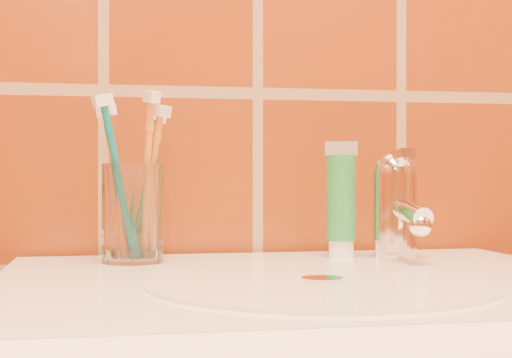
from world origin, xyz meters
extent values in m
cylinder|color=silver|center=(0.00, 0.91, 0.85)|extent=(0.30, 0.30, 0.00)
cylinder|color=white|center=(0.00, 0.91, 0.85)|extent=(0.04, 0.04, 0.00)
cylinder|color=white|center=(-0.15, 1.11, 0.90)|extent=(0.08, 0.08, 0.11)
cylinder|color=white|center=(0.08, 1.12, 0.86)|extent=(0.03, 0.03, 0.02)
cylinder|color=#1B7131|center=(0.08, 1.12, 0.92)|extent=(0.03, 0.03, 0.10)
cube|color=beige|center=(0.08, 1.12, 0.97)|extent=(0.04, 0.00, 0.02)
cylinder|color=white|center=(0.14, 1.09, 0.90)|extent=(0.05, 0.05, 0.09)
sphere|color=white|center=(0.14, 1.09, 0.94)|extent=(0.05, 0.05, 0.05)
cylinder|color=white|center=(0.14, 1.06, 0.91)|extent=(0.02, 0.09, 0.03)
cube|color=white|center=(0.14, 1.08, 0.96)|extent=(0.02, 0.06, 0.01)
camera|label=1|loc=(-0.18, 0.27, 0.94)|focal=55.00mm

